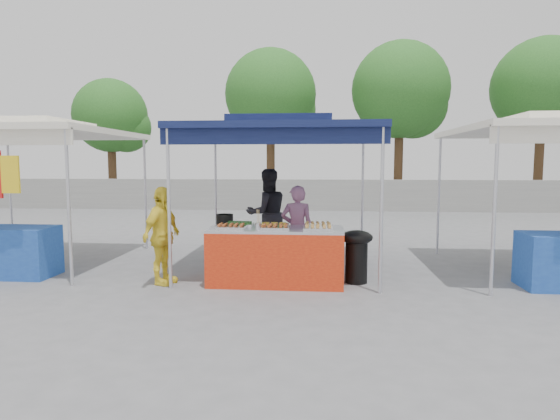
# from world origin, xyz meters

# --- Properties ---
(ground_plane) EXTENTS (80.00, 80.00, 0.00)m
(ground_plane) POSITION_xyz_m (0.00, 0.00, 0.00)
(ground_plane) COLOR slate
(back_wall) EXTENTS (40.00, 0.25, 1.20)m
(back_wall) POSITION_xyz_m (0.00, 11.00, 0.60)
(back_wall) COLOR gray
(back_wall) RESTS_ON ground_plane
(main_canopy) EXTENTS (3.20, 3.20, 2.57)m
(main_canopy) POSITION_xyz_m (0.00, 0.97, 2.37)
(main_canopy) COLOR silver
(main_canopy) RESTS_ON ground_plane
(neighbor_stall_left) EXTENTS (3.20, 3.20, 2.57)m
(neighbor_stall_left) POSITION_xyz_m (-4.50, 0.57, 1.60)
(neighbor_stall_left) COLOR silver
(neighbor_stall_left) RESTS_ON ground_plane
(tree_0) EXTENTS (3.31, 3.21, 5.51)m
(tree_0) POSITION_xyz_m (-8.45, 13.19, 3.76)
(tree_0) COLOR #472F1B
(tree_0) RESTS_ON ground_plane
(tree_1) EXTENTS (3.90, 3.90, 6.70)m
(tree_1) POSITION_xyz_m (-1.38, 13.38, 4.59)
(tree_1) COLOR #472F1B
(tree_1) RESTS_ON ground_plane
(tree_2) EXTENTS (3.95, 3.95, 6.79)m
(tree_2) POSITION_xyz_m (4.01, 12.94, 4.64)
(tree_2) COLOR #472F1B
(tree_2) RESTS_ON ground_plane
(tree_3) EXTENTS (4.00, 4.00, 6.88)m
(tree_3) POSITION_xyz_m (9.72, 13.19, 4.71)
(tree_3) COLOR #472F1B
(tree_3) RESTS_ON ground_plane
(vendor_table) EXTENTS (2.00, 0.80, 0.85)m
(vendor_table) POSITION_xyz_m (0.00, -0.10, 0.43)
(vendor_table) COLOR red
(vendor_table) RESTS_ON ground_plane
(food_tray_fl) EXTENTS (0.42, 0.30, 0.07)m
(food_tray_fl) POSITION_xyz_m (-0.63, -0.34, 0.88)
(food_tray_fl) COLOR silver
(food_tray_fl) RESTS_ON vendor_table
(food_tray_fm) EXTENTS (0.42, 0.30, 0.07)m
(food_tray_fm) POSITION_xyz_m (0.01, -0.34, 0.88)
(food_tray_fm) COLOR silver
(food_tray_fm) RESTS_ON vendor_table
(food_tray_fr) EXTENTS (0.42, 0.30, 0.07)m
(food_tray_fr) POSITION_xyz_m (0.63, -0.34, 0.88)
(food_tray_fr) COLOR silver
(food_tray_fr) RESTS_ON vendor_table
(food_tray_bl) EXTENTS (0.42, 0.30, 0.07)m
(food_tray_bl) POSITION_xyz_m (-0.57, -0.02, 0.88)
(food_tray_bl) COLOR silver
(food_tray_bl) RESTS_ON vendor_table
(food_tray_bm) EXTENTS (0.42, 0.30, 0.07)m
(food_tray_bm) POSITION_xyz_m (-0.03, -0.02, 0.88)
(food_tray_bm) COLOR silver
(food_tray_bm) RESTS_ON vendor_table
(food_tray_br) EXTENTS (0.42, 0.30, 0.07)m
(food_tray_br) POSITION_xyz_m (0.62, -0.04, 0.88)
(food_tray_br) COLOR silver
(food_tray_br) RESTS_ON vendor_table
(cooking_pot) EXTENTS (0.27, 0.27, 0.16)m
(cooking_pot) POSITION_xyz_m (-0.85, 0.27, 0.93)
(cooking_pot) COLOR black
(cooking_pot) RESTS_ON vendor_table
(skewer_cup) EXTENTS (0.08, 0.08, 0.11)m
(skewer_cup) POSITION_xyz_m (-0.24, -0.33, 0.90)
(skewer_cup) COLOR silver
(skewer_cup) RESTS_ON vendor_table
(wok_burner) EXTENTS (0.48, 0.48, 0.81)m
(wok_burner) POSITION_xyz_m (1.21, 0.07, 0.48)
(wok_burner) COLOR black
(wok_burner) RESTS_ON ground_plane
(crate_left) EXTENTS (0.47, 0.33, 0.28)m
(crate_left) POSITION_xyz_m (-0.32, 0.42, 0.14)
(crate_left) COLOR #1636B3
(crate_left) RESTS_ON ground_plane
(crate_right) EXTENTS (0.53, 0.37, 0.32)m
(crate_right) POSITION_xyz_m (0.38, 0.59, 0.16)
(crate_right) COLOR #1636B3
(crate_right) RESTS_ON ground_plane
(crate_stacked) EXTENTS (0.52, 0.37, 0.31)m
(crate_stacked) POSITION_xyz_m (0.38, 0.59, 0.48)
(crate_stacked) COLOR #1636B3
(crate_stacked) RESTS_ON crate_right
(vendor_woman) EXTENTS (0.54, 0.37, 1.45)m
(vendor_woman) POSITION_xyz_m (0.28, 0.63, 0.73)
(vendor_woman) COLOR #98608A
(vendor_woman) RESTS_ON ground_plane
(helper_man) EXTENTS (1.03, 0.95, 1.71)m
(helper_man) POSITION_xyz_m (-0.35, 1.84, 0.85)
(helper_man) COLOR black
(helper_man) RESTS_ON ground_plane
(customer_person) EXTENTS (0.56, 0.92, 1.47)m
(customer_person) POSITION_xyz_m (-1.70, -0.26, 0.74)
(customer_person) COLOR yellow
(customer_person) RESTS_ON ground_plane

